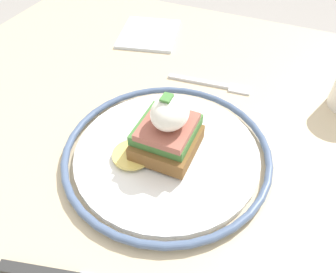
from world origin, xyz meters
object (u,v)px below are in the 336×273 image
fork (213,84)px  napkin (149,34)px  plate (168,150)px  sandwich (167,130)px

fork → napkin: size_ratio=1.09×
napkin → plate: bearing=30.2°
sandwich → napkin: (-0.29, -0.17, -0.05)m
sandwich → fork: size_ratio=0.74×
plate → fork: bearing=177.2°
sandwich → napkin: bearing=-149.9°
plate → sandwich: 0.04m
plate → napkin: plate is taller
sandwich → fork: (-0.18, 0.01, -0.05)m
plate → sandwich: (0.00, -0.00, 0.04)m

